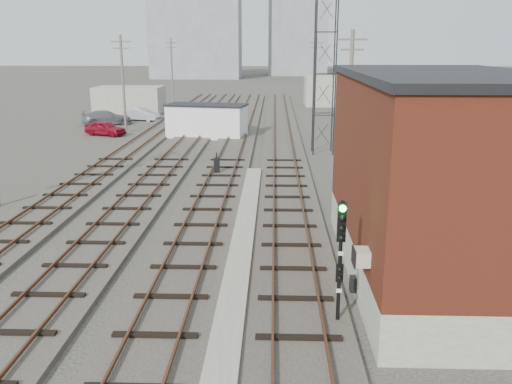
{
  "coord_description": "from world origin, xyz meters",
  "views": [
    {
      "loc": [
        1.77,
        -6.42,
        8.04
      ],
      "look_at": [
        1.05,
        15.12,
        2.2
      ],
      "focal_mm": 38.0,
      "sensor_mm": 36.0,
      "label": 1
    }
  ],
  "objects_px": {
    "car_red": "(105,128)",
    "car_grey": "(107,118)",
    "signal_mast": "(340,255)",
    "switch_stand": "(217,165)",
    "car_silver": "(141,114)",
    "site_trailer": "(207,121)"
  },
  "relations": [
    {
      "from": "car_red",
      "to": "car_grey",
      "type": "xyz_separation_m",
      "value": [
        -1.98,
        7.03,
        0.07
      ]
    },
    {
      "from": "signal_mast",
      "to": "switch_stand",
      "type": "relative_size",
      "value": 2.78
    },
    {
      "from": "signal_mast",
      "to": "car_red",
      "type": "relative_size",
      "value": 0.98
    },
    {
      "from": "car_silver",
      "to": "switch_stand",
      "type": "bearing_deg",
      "value": -140.94
    },
    {
      "from": "signal_mast",
      "to": "car_silver",
      "type": "relative_size",
      "value": 0.93
    },
    {
      "from": "site_trailer",
      "to": "car_red",
      "type": "relative_size",
      "value": 1.92
    },
    {
      "from": "signal_mast",
      "to": "car_silver",
      "type": "height_order",
      "value": "signal_mast"
    },
    {
      "from": "signal_mast",
      "to": "car_grey",
      "type": "bearing_deg",
      "value": 115.06
    },
    {
      "from": "car_silver",
      "to": "car_grey",
      "type": "distance_m",
      "value": 4.35
    },
    {
      "from": "switch_stand",
      "to": "site_trailer",
      "type": "relative_size",
      "value": 0.18
    },
    {
      "from": "site_trailer",
      "to": "car_silver",
      "type": "xyz_separation_m",
      "value": [
        -8.61,
        11.01,
        -0.83
      ]
    },
    {
      "from": "site_trailer",
      "to": "car_silver",
      "type": "bearing_deg",
      "value": 139.18
    },
    {
      "from": "site_trailer",
      "to": "car_red",
      "type": "xyz_separation_m",
      "value": [
        -9.52,
        0.72,
        -0.84
      ]
    },
    {
      "from": "switch_stand",
      "to": "car_grey",
      "type": "distance_m",
      "value": 26.56
    },
    {
      "from": "signal_mast",
      "to": "switch_stand",
      "type": "height_order",
      "value": "signal_mast"
    },
    {
      "from": "car_red",
      "to": "car_silver",
      "type": "height_order",
      "value": "car_silver"
    },
    {
      "from": "site_trailer",
      "to": "car_silver",
      "type": "height_order",
      "value": "site_trailer"
    },
    {
      "from": "site_trailer",
      "to": "car_red",
      "type": "distance_m",
      "value": 9.59
    },
    {
      "from": "car_silver",
      "to": "car_grey",
      "type": "bearing_deg",
      "value": 154.32
    },
    {
      "from": "site_trailer",
      "to": "car_grey",
      "type": "relative_size",
      "value": 1.49
    },
    {
      "from": "car_grey",
      "to": "signal_mast",
      "type": "bearing_deg",
      "value": -172.86
    },
    {
      "from": "car_red",
      "to": "car_silver",
      "type": "distance_m",
      "value": 10.33
    }
  ]
}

